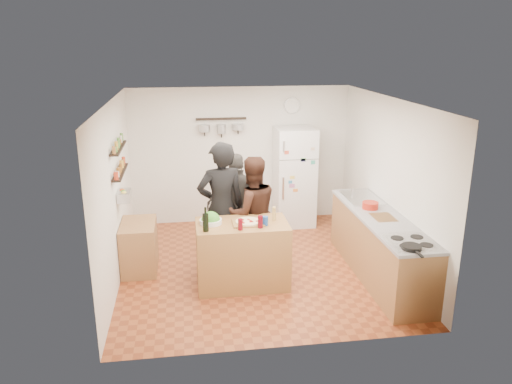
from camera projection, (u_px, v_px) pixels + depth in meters
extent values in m
plane|color=brown|center=(257.00, 266.00, 7.58)|extent=(4.20, 4.20, 0.00)
plane|color=white|center=(257.00, 100.00, 6.84)|extent=(4.20, 4.20, 0.00)
plane|color=silver|center=(240.00, 155.00, 9.20)|extent=(4.00, 0.00, 4.00)
plane|color=silver|center=(115.00, 193.00, 6.94)|extent=(0.00, 4.20, 4.20)
plane|color=silver|center=(389.00, 182.00, 7.49)|extent=(0.00, 4.20, 4.20)
cube|color=olive|center=(242.00, 254.00, 6.90)|extent=(1.25, 0.72, 0.91)
cube|color=brown|center=(248.00, 223.00, 6.76)|extent=(0.42, 0.34, 0.02)
cylinder|color=#D5B98D|center=(248.00, 221.00, 6.75)|extent=(0.34, 0.34, 0.02)
cylinder|color=silver|center=(211.00, 221.00, 6.75)|extent=(0.30, 0.30, 0.06)
cylinder|color=black|center=(206.00, 223.00, 6.46)|extent=(0.08, 0.08, 0.24)
cylinder|color=#5D0811|center=(240.00, 224.00, 6.51)|extent=(0.06, 0.06, 0.15)
cylinder|color=#500610|center=(260.00, 222.00, 6.58)|extent=(0.07, 0.07, 0.16)
cylinder|color=#AC8B48|center=(274.00, 215.00, 6.85)|extent=(0.05, 0.05, 0.16)
cylinder|color=navy|center=(265.00, 221.00, 6.68)|extent=(0.08, 0.08, 0.13)
imported|color=black|center=(221.00, 207.00, 7.23)|extent=(0.79, 0.60, 1.94)
imported|color=black|center=(252.00, 213.00, 7.34)|extent=(0.93, 0.78, 1.71)
imported|color=#322F2C|center=(238.00, 205.00, 7.77)|extent=(1.00, 0.50, 1.65)
cube|color=#9E7042|center=(379.00, 247.00, 7.16)|extent=(0.63, 2.63, 0.90)
cube|color=white|center=(411.00, 243.00, 6.13)|extent=(0.60, 0.62, 0.02)
cylinder|color=black|center=(411.00, 247.00, 5.91)|extent=(0.24, 0.24, 0.05)
cube|color=silver|center=(361.00, 198.00, 7.83)|extent=(0.50, 0.80, 0.03)
cube|color=brown|center=(383.00, 218.00, 6.97)|extent=(0.30, 0.40, 0.02)
cylinder|color=#AA2113|center=(370.00, 205.00, 7.31)|extent=(0.23, 0.23, 0.10)
cube|color=white|center=(294.00, 177.00, 9.10)|extent=(0.70, 0.68, 1.80)
cylinder|color=silver|center=(292.00, 106.00, 9.05)|extent=(0.30, 0.03, 0.30)
cube|color=black|center=(120.00, 172.00, 7.06)|extent=(0.12, 1.00, 0.02)
cube|color=black|center=(118.00, 148.00, 6.96)|extent=(0.12, 1.00, 0.02)
cube|color=silver|center=(124.00, 196.00, 7.17)|extent=(0.18, 0.35, 0.14)
cube|color=#9A6C40|center=(139.00, 246.00, 7.38)|extent=(0.50, 0.80, 0.73)
cube|color=black|center=(221.00, 119.00, 8.85)|extent=(0.90, 0.04, 0.04)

